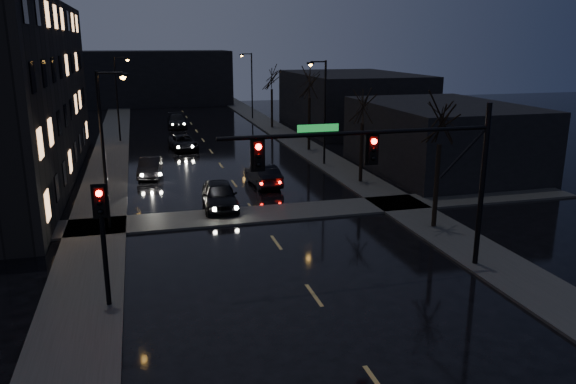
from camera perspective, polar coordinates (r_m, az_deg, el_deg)
sidewalk_left at (r=46.70m, az=-17.75°, el=2.85°), size 3.00×140.00×0.12m
sidewalk_right at (r=48.85m, az=2.59°, el=4.07°), size 3.00×140.00×0.12m
sidewalk_cross at (r=31.23m, az=-3.18°, el=-2.29°), size 40.00×3.00×0.12m
commercial_right_near at (r=43.10m, az=15.26°, el=5.37°), size 10.00×14.00×5.00m
commercial_right_far at (r=63.38m, az=6.46°, el=9.20°), size 12.00×18.00×6.00m
far_block at (r=88.91m, az=-13.29°, el=11.21°), size 22.00×10.00×8.00m
signal_mast at (r=22.49m, az=11.43°, el=3.24°), size 11.11×0.41×7.00m
signal_pole_left at (r=20.74m, az=-18.34°, el=-3.56°), size 0.35×0.41×4.53m
tree_near at (r=28.78m, az=15.37°, el=8.26°), size 3.52×3.52×8.08m
tree_mid_a at (r=37.75m, az=7.65°, el=9.55°), size 3.30×3.30×7.58m
tree_mid_b at (r=48.96m, az=2.21°, el=11.82°), size 3.74×3.74×8.59m
tree_far at (r=62.48m, az=-1.67°, el=12.02°), size 3.43×3.43×7.88m
streetlight_l_near at (r=29.10m, az=-17.94°, el=5.26°), size 1.53×0.28×8.00m
streetlight_l_far at (r=55.91m, az=-16.79°, el=9.72°), size 1.53×0.28×8.00m
streetlight_r_mid at (r=43.16m, az=3.51°, el=8.93°), size 1.53×0.28×8.00m
streetlight_r_far at (r=70.18m, az=-3.87°, el=11.28°), size 1.53×0.28×8.00m
oncoming_car_a at (r=32.45m, az=-6.98°, el=-0.34°), size 2.15×4.82×1.61m
oncoming_car_b at (r=41.17m, az=-13.84°, el=2.45°), size 1.96×4.28×1.36m
oncoming_car_c at (r=51.00m, az=-10.59°, el=4.97°), size 2.63×4.87×1.30m
oncoming_car_d at (r=64.67m, az=-11.21°, el=7.12°), size 2.21×5.19×1.49m
lead_car at (r=37.53m, az=-2.55°, el=1.73°), size 1.83×4.45×1.43m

